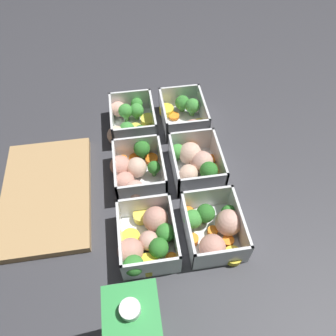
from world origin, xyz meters
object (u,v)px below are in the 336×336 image
object	(u,v)px
container_near_center	(196,163)
juice_carton	(137,329)
container_far_left	(147,239)
container_near_right	(185,115)
container_near_left	(215,228)
container_far_right	(130,121)
container_far_center	(135,170)

from	to	relation	value
container_near_center	juice_carton	size ratio (longest dim) A/B	0.68
container_near_center	container_far_left	size ratio (longest dim) A/B	0.96
container_near_center	container_far_left	world-z (taller)	same
container_near_right	container_far_left	xyz separation A→B (m)	(-0.32, 0.13, 0.00)
container_near_left	container_far_right	xyz separation A→B (m)	(0.31, 0.14, -0.00)
container_near_left	container_near_center	xyz separation A→B (m)	(0.16, 0.00, 0.00)
container_far_left	container_far_right	xyz separation A→B (m)	(0.32, 0.01, 0.00)
container_near_center	container_far_center	distance (m)	0.13
container_far_left	container_far_center	bearing A→B (deg)	2.95
container_near_center	juice_carton	xyz separation A→B (m)	(-0.33, 0.15, 0.07)
container_near_left	container_far_left	world-z (taller)	same
container_near_right	container_far_right	bearing A→B (deg)	90.77
container_near_left	container_far_right	bearing A→B (deg)	23.36
container_far_left	juice_carton	size ratio (longest dim) A/B	0.71
container_far_right	container_far_center	bearing A→B (deg)	179.61
container_near_center	container_far_right	bearing A→B (deg)	40.92
container_near_left	container_far_right	world-z (taller)	same
container_far_right	juice_carton	distance (m)	0.49
container_near_right	container_far_right	xyz separation A→B (m)	(-0.00, 0.14, 0.00)
container_near_left	container_near_right	bearing A→B (deg)	-0.57
container_far_center	container_far_right	world-z (taller)	same
container_far_right	juice_carton	world-z (taller)	juice_carton
container_near_right	container_far_left	size ratio (longest dim) A/B	1.01
container_far_center	juice_carton	size ratio (longest dim) A/B	0.71
container_near_right	container_far_center	xyz separation A→B (m)	(-0.15, 0.14, 0.00)
container_near_right	container_far_right	size ratio (longest dim) A/B	0.98
container_near_center	container_far_left	xyz separation A→B (m)	(-0.16, 0.13, -0.00)
container_near_left	container_far_right	distance (m)	0.34
container_near_left	container_near_center	size ratio (longest dim) A/B	1.05
container_near_left	container_far_center	bearing A→B (deg)	40.33
container_far_left	container_far_center	world-z (taller)	same
container_near_right	juice_carton	xyz separation A→B (m)	(-0.48, 0.16, 0.07)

